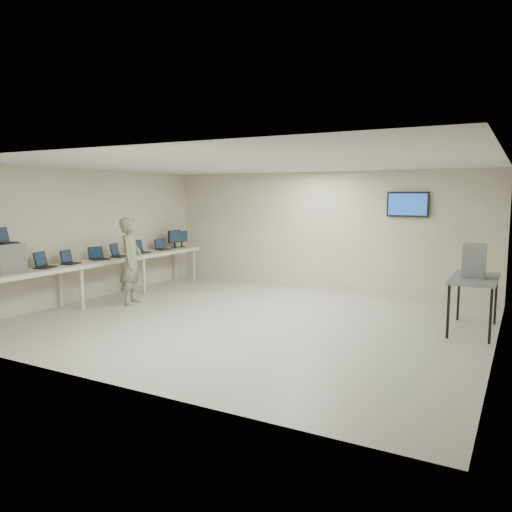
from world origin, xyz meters
The scene contains 15 objects.
room centered at (0.03, 0.06, 1.41)m, with size 8.01×7.01×2.81m.
workbench centered at (-3.59, 0.00, 0.83)m, with size 0.76×6.00×0.90m.
equipment_box centered at (-3.65, -2.21, 1.16)m, with size 0.43×0.49×0.51m, color slate.
laptop_on_box centered at (-3.70, -2.21, 1.49)m, with size 0.36×0.40×0.27m.
laptop_0 centered at (-3.62, -1.50, 0.98)m, with size 0.41×0.44×0.29m.
laptop_1 centered at (-3.61, -0.91, 0.97)m, with size 0.35×0.39×0.27m.
laptop_2 centered at (-3.60, -0.15, 0.97)m, with size 0.38×0.41×0.27m.
laptop_3 centered at (-3.60, 0.41, 0.97)m, with size 0.40×0.43×0.29m.
laptop_4 centered at (-3.65, 1.18, 0.98)m, with size 0.33×0.39×0.30m.
laptop_5 centered at (-3.64, 2.00, 0.97)m, with size 0.33×0.38×0.26m.
monitor_near centered at (-3.60, 2.45, 1.18)m, with size 0.21×0.46×0.46m.
monitor_far centered at (-3.60, 2.75, 1.15)m, with size 0.18×0.42×0.41m.
soldier centered at (-2.84, 0.02, 0.90)m, with size 0.66×0.43×1.80m, color slate.
side_table centered at (3.60, 1.13, 0.84)m, with size 0.71×1.51×0.91m.
storage_bins centered at (3.58, 1.13, 1.18)m, with size 0.35×0.38×0.55m.
Camera 1 is at (4.31, -7.71, 2.26)m, focal length 35.00 mm.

